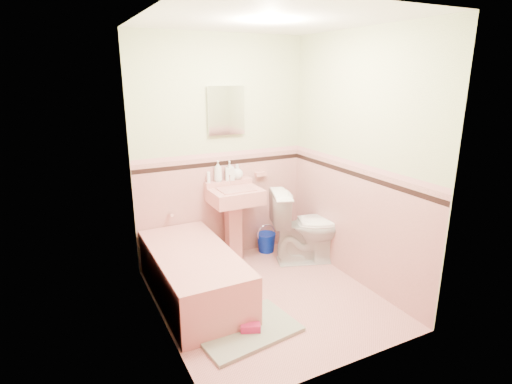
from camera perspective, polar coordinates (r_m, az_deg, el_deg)
name	(u,v)px	position (r m, az deg, el deg)	size (l,w,h in m)	color
floor	(268,297)	(4.07, 1.64, -14.53)	(2.20, 2.20, 0.00)	#D28D89
ceiling	(270,19)	(3.53, 2.00, 23.01)	(2.20, 2.20, 0.00)	white
wall_back	(222,151)	(4.57, -4.84, 5.67)	(2.50, 2.50, 0.00)	#F9ECCB
wall_front	(350,207)	(2.72, 12.96, -2.04)	(2.50, 2.50, 0.00)	#F9ECCB
wall_left	(156,185)	(3.25, -13.86, 0.90)	(2.50, 2.50, 0.00)	#F9ECCB
wall_right	(357,161)	(4.16, 14.02, 4.19)	(2.50, 2.50, 0.00)	#F9ECCB
wainscot_back	(223,207)	(4.72, -4.60, -2.12)	(2.00, 2.00, 0.00)	#D4938E
wainscot_front	(342,295)	(2.99, 12.01, -13.88)	(2.00, 2.00, 0.00)	#D4938E
wainscot_left	(163,261)	(3.48, -12.93, -9.45)	(2.20, 2.20, 0.00)	#D4938E
wainscot_right	(352,223)	(4.33, 13.31, -4.26)	(2.20, 2.20, 0.00)	#D4938E
accent_back	(222,163)	(4.58, -4.72, 4.04)	(2.00, 2.00, 0.00)	black
accent_front	(347,225)	(2.78, 12.56, -4.49)	(2.00, 2.00, 0.00)	black
accent_left	(159,201)	(3.29, -13.40, -1.24)	(2.20, 2.20, 0.00)	black
accent_right	(355,174)	(4.18, 13.71, 2.43)	(2.20, 2.20, 0.00)	black
cap_back	(222,154)	(4.56, -4.75, 5.27)	(2.00, 2.00, 0.00)	#D29091
cap_front	(347,210)	(2.74, 12.69, -2.53)	(2.00, 2.00, 0.00)	#D29091
cap_left	(158,189)	(3.27, -13.51, 0.43)	(2.20, 2.20, 0.00)	#D29091
cap_right	(356,164)	(4.16, 13.80, 3.77)	(2.20, 2.20, 0.00)	#D29091
bathtub	(194,276)	(4.02, -8.74, -11.55)	(0.70, 1.50, 0.45)	tan
tub_faucet	(171,214)	(4.49, -11.88, -3.00)	(0.04, 0.04, 0.12)	silver
sink	(235,226)	(4.60, -2.89, -4.79)	(0.55, 0.48, 0.87)	tan
sink_faucet	(230,179)	(4.57, -3.70, 1.83)	(0.02, 0.02, 0.10)	silver
medicine_cabinet	(226,111)	(4.50, -4.23, 11.31)	(0.42, 0.04, 0.52)	white
soap_dish	(261,174)	(4.79, 0.64, 2.55)	(0.13, 0.08, 0.04)	tan
soap_bottle_left	(218,171)	(4.53, -5.34, 2.93)	(0.09, 0.09, 0.23)	#B2B2B2
soap_bottle_mid	(230,170)	(4.59, -3.72, 3.02)	(0.10, 0.10, 0.22)	#B2B2B2
soap_bottle_right	(237,172)	(4.63, -2.65, 2.86)	(0.13, 0.13, 0.17)	#B2B2B2
tube	(209,177)	(4.51, -6.64, 2.07)	(0.04, 0.04, 0.12)	white
toilet	(308,226)	(4.67, 7.28, -4.75)	(0.47, 0.83, 0.85)	white
bucket	(266,242)	(4.98, 1.44, -7.06)	(0.23, 0.23, 0.23)	#0520A2
bath_mat	(246,330)	(3.61, -1.35, -18.71)	(0.83, 0.55, 0.03)	gray
shoe	(250,328)	(3.54, -0.78, -18.47)	(0.16, 0.08, 0.07)	#BF1E59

